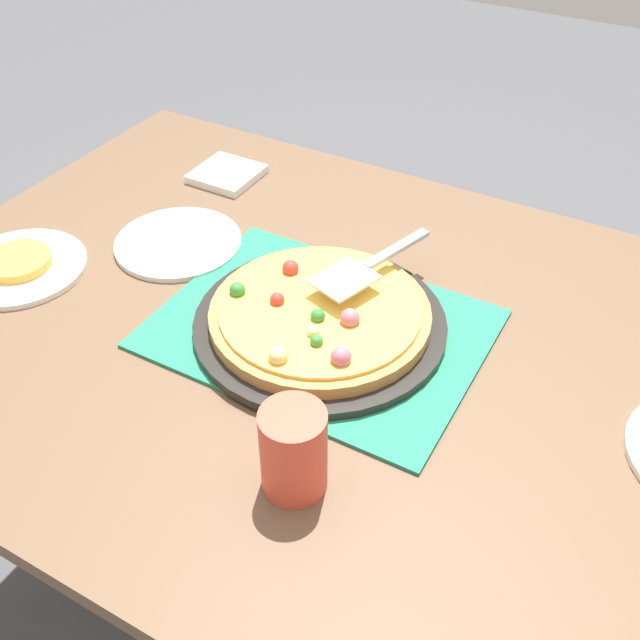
# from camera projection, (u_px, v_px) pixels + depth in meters

# --- Properties ---
(ground_plane) EXTENTS (8.00, 8.00, 0.00)m
(ground_plane) POSITION_uv_depth(u_px,v_px,m) (320.00, 591.00, 1.60)
(ground_plane) COLOR #4C4C51
(dining_table) EXTENTS (1.40, 1.00, 0.75)m
(dining_table) POSITION_uv_depth(u_px,v_px,m) (320.00, 381.00, 1.19)
(dining_table) COLOR brown
(dining_table) RESTS_ON ground_plane
(placemat) EXTENTS (0.48, 0.36, 0.01)m
(placemat) POSITION_uv_depth(u_px,v_px,m) (320.00, 329.00, 1.11)
(placemat) COLOR #237F5B
(placemat) RESTS_ON dining_table
(pizza_pan) EXTENTS (0.38, 0.38, 0.01)m
(pizza_pan) POSITION_uv_depth(u_px,v_px,m) (320.00, 324.00, 1.11)
(pizza_pan) COLOR black
(pizza_pan) RESTS_ON placemat
(pizza) EXTENTS (0.33, 0.33, 0.05)m
(pizza) POSITION_uv_depth(u_px,v_px,m) (319.00, 313.00, 1.09)
(pizza) COLOR #B78442
(pizza) RESTS_ON pizza_pan
(plate_far_right) EXTENTS (0.22, 0.22, 0.01)m
(plate_far_right) POSITION_uv_depth(u_px,v_px,m) (20.00, 268.00, 1.23)
(plate_far_right) COLOR white
(plate_far_right) RESTS_ON dining_table
(plate_side) EXTENTS (0.22, 0.22, 0.01)m
(plate_side) POSITION_uv_depth(u_px,v_px,m) (178.00, 243.00, 1.28)
(plate_side) COLOR white
(plate_side) RESTS_ON dining_table
(served_slice_right) EXTENTS (0.11, 0.11, 0.02)m
(served_slice_right) POSITION_uv_depth(u_px,v_px,m) (18.00, 261.00, 1.22)
(served_slice_right) COLOR gold
(served_slice_right) RESTS_ON plate_far_right
(cup_near) EXTENTS (0.08, 0.08, 0.12)m
(cup_near) POSITION_uv_depth(u_px,v_px,m) (294.00, 451.00, 0.86)
(cup_near) COLOR #E04C38
(cup_near) RESTS_ON dining_table
(pizza_server) EXTENTS (0.11, 0.23, 0.01)m
(pizza_server) POSITION_uv_depth(u_px,v_px,m) (367.00, 266.00, 1.12)
(pizza_server) COLOR silver
(pizza_server) RESTS_ON pizza
(napkin_stack) EXTENTS (0.12, 0.12, 0.02)m
(napkin_stack) POSITION_uv_depth(u_px,v_px,m) (227.00, 174.00, 1.46)
(napkin_stack) COLOR white
(napkin_stack) RESTS_ON dining_table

